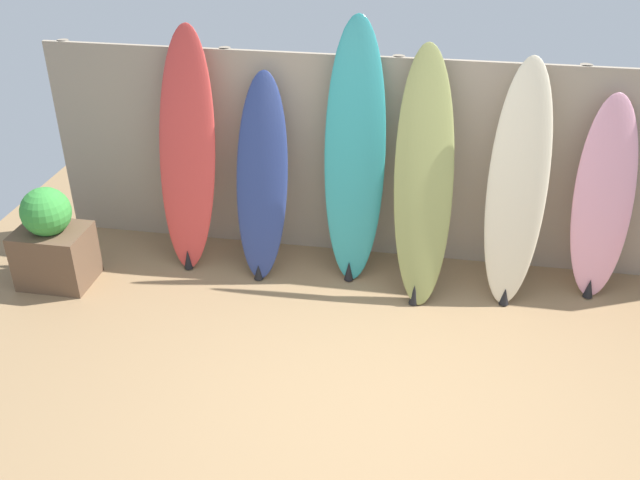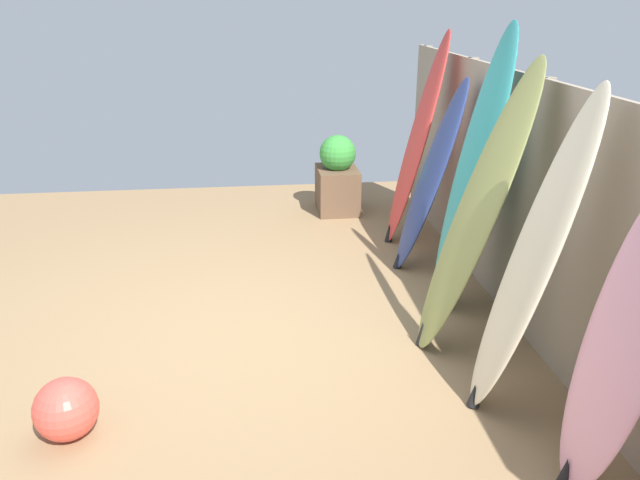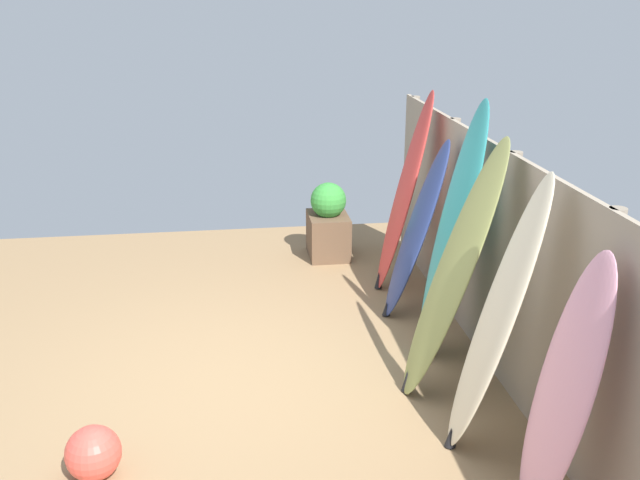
{
  "view_description": "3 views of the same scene",
  "coord_description": "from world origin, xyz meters",
  "px_view_note": "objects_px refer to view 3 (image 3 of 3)",
  "views": [
    {
      "loc": [
        0.35,
        -3.63,
        3.36
      ],
      "look_at": [
        -0.4,
        0.66,
        0.85
      ],
      "focal_mm": 40.0,
      "sensor_mm": 36.0,
      "label": 1
    },
    {
      "loc": [
        4.0,
        0.05,
        2.3
      ],
      "look_at": [
        -0.03,
        0.52,
        0.71
      ],
      "focal_mm": 35.0,
      "sensor_mm": 36.0,
      "label": 2
    },
    {
      "loc": [
        4.94,
        -0.1,
        2.95
      ],
      "look_at": [
        -0.43,
        0.63,
        1.02
      ],
      "focal_mm": 40.0,
      "sensor_mm": 36.0,
      "label": 3
    }
  ],
  "objects_px": {
    "surfboard_red_0": "(404,194)",
    "beach_ball": "(93,453)",
    "surfboard_pink_5": "(564,392)",
    "planter_box": "(328,224)",
    "surfboard_cream_4": "(497,318)",
    "surfboard_olive_3": "(453,273)",
    "surfboard_teal_2": "(451,235)",
    "surfboard_navy_1": "(416,231)"
  },
  "relations": [
    {
      "from": "surfboard_navy_1",
      "to": "beach_ball",
      "type": "bearing_deg",
      "value": -51.76
    },
    {
      "from": "surfboard_teal_2",
      "to": "beach_ball",
      "type": "distance_m",
      "value": 3.11
    },
    {
      "from": "surfboard_pink_5",
      "to": "planter_box",
      "type": "height_order",
      "value": "surfboard_pink_5"
    },
    {
      "from": "surfboard_red_0",
      "to": "beach_ball",
      "type": "distance_m",
      "value": 3.88
    },
    {
      "from": "surfboard_pink_5",
      "to": "planter_box",
      "type": "bearing_deg",
      "value": -171.24
    },
    {
      "from": "planter_box",
      "to": "beach_ball",
      "type": "height_order",
      "value": "planter_box"
    },
    {
      "from": "surfboard_red_0",
      "to": "surfboard_teal_2",
      "type": "height_order",
      "value": "surfboard_teal_2"
    },
    {
      "from": "surfboard_cream_4",
      "to": "planter_box",
      "type": "bearing_deg",
      "value": -171.72
    },
    {
      "from": "surfboard_cream_4",
      "to": "surfboard_pink_5",
      "type": "distance_m",
      "value": 0.72
    },
    {
      "from": "surfboard_teal_2",
      "to": "surfboard_pink_5",
      "type": "bearing_deg",
      "value": 1.06
    },
    {
      "from": "surfboard_teal_2",
      "to": "surfboard_cream_4",
      "type": "distance_m",
      "value": 1.31
    },
    {
      "from": "surfboard_red_0",
      "to": "surfboard_pink_5",
      "type": "distance_m",
      "value": 3.41
    },
    {
      "from": "surfboard_olive_3",
      "to": "planter_box",
      "type": "height_order",
      "value": "surfboard_olive_3"
    },
    {
      "from": "surfboard_red_0",
      "to": "surfboard_cream_4",
      "type": "xyz_separation_m",
      "value": [
        2.71,
        -0.07,
        -0.06
      ]
    },
    {
      "from": "surfboard_navy_1",
      "to": "surfboard_teal_2",
      "type": "distance_m",
      "value": 0.8
    },
    {
      "from": "surfboard_navy_1",
      "to": "surfboard_pink_5",
      "type": "bearing_deg",
      "value": 2.39
    },
    {
      "from": "surfboard_red_0",
      "to": "beach_ball",
      "type": "height_order",
      "value": "surfboard_red_0"
    },
    {
      "from": "surfboard_olive_3",
      "to": "beach_ball",
      "type": "distance_m",
      "value": 2.75
    },
    {
      "from": "surfboard_pink_5",
      "to": "surfboard_cream_4",
      "type": "bearing_deg",
      "value": -168.65
    },
    {
      "from": "surfboard_navy_1",
      "to": "planter_box",
      "type": "xyz_separation_m",
      "value": [
        -1.67,
        -0.57,
        -0.45
      ]
    },
    {
      "from": "surfboard_navy_1",
      "to": "surfboard_pink_5",
      "type": "distance_m",
      "value": 2.75
    },
    {
      "from": "surfboard_pink_5",
      "to": "beach_ball",
      "type": "xyz_separation_m",
      "value": [
        -0.69,
        -2.73,
        -0.64
      ]
    },
    {
      "from": "surfboard_navy_1",
      "to": "beach_ball",
      "type": "relative_size",
      "value": 4.81
    },
    {
      "from": "surfboard_navy_1",
      "to": "surfboard_cream_4",
      "type": "relative_size",
      "value": 0.88
    },
    {
      "from": "surfboard_olive_3",
      "to": "beach_ball",
      "type": "bearing_deg",
      "value": -74.04
    },
    {
      "from": "planter_box",
      "to": "surfboard_olive_3",
      "type": "bearing_deg",
      "value": 9.13
    },
    {
      "from": "surfboard_red_0",
      "to": "beach_ball",
      "type": "xyz_separation_m",
      "value": [
        2.71,
        -2.65,
        -0.83
      ]
    },
    {
      "from": "beach_ball",
      "to": "surfboard_pink_5",
      "type": "bearing_deg",
      "value": 75.73
    },
    {
      "from": "surfboard_red_0",
      "to": "surfboard_pink_5",
      "type": "bearing_deg",
      "value": 1.23
    },
    {
      "from": "surfboard_red_0",
      "to": "planter_box",
      "type": "bearing_deg",
      "value": -149.23
    },
    {
      "from": "surfboard_pink_5",
      "to": "planter_box",
      "type": "xyz_separation_m",
      "value": [
        -4.42,
        -0.68,
        -0.42
      ]
    },
    {
      "from": "surfboard_red_0",
      "to": "surfboard_pink_5",
      "type": "xyz_separation_m",
      "value": [
        3.4,
        0.07,
        -0.19
      ]
    },
    {
      "from": "surfboard_olive_3",
      "to": "beach_ball",
      "type": "height_order",
      "value": "surfboard_olive_3"
    },
    {
      "from": "surfboard_olive_3",
      "to": "surfboard_cream_4",
      "type": "height_order",
      "value": "surfboard_olive_3"
    },
    {
      "from": "surfboard_olive_3",
      "to": "surfboard_cream_4",
      "type": "xyz_separation_m",
      "value": [
        0.73,
        0.06,
        -0.02
      ]
    },
    {
      "from": "surfboard_navy_1",
      "to": "surfboard_teal_2",
      "type": "xyz_separation_m",
      "value": [
        0.76,
        0.08,
        0.23
      ]
    },
    {
      "from": "surfboard_red_0",
      "to": "surfboard_navy_1",
      "type": "distance_m",
      "value": 0.67
    },
    {
      "from": "surfboard_teal_2",
      "to": "surfboard_pink_5",
      "type": "height_order",
      "value": "surfboard_teal_2"
    },
    {
      "from": "surfboard_cream_4",
      "to": "surfboard_olive_3",
      "type": "bearing_deg",
      "value": -175.27
    },
    {
      "from": "planter_box",
      "to": "surfboard_cream_4",
      "type": "bearing_deg",
      "value": 8.28
    },
    {
      "from": "surfboard_olive_3",
      "to": "surfboard_cream_4",
      "type": "distance_m",
      "value": 0.73
    },
    {
      "from": "surfboard_teal_2",
      "to": "surfboard_olive_3",
      "type": "bearing_deg",
      "value": -15.83
    }
  ]
}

